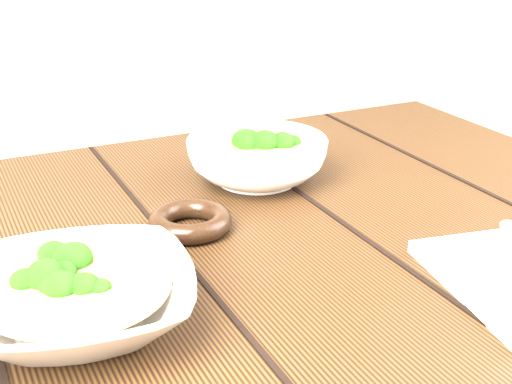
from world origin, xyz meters
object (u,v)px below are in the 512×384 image
at_px(trivet, 190,221).
at_px(soup_bowl_front, 77,299).
at_px(table, 201,344).
at_px(soup_bowl_back, 257,158).

bearing_deg(trivet, soup_bowl_front, -138.24).
bearing_deg(table, soup_bowl_back, 46.91).
bearing_deg(soup_bowl_back, trivet, -141.79).
xyz_separation_m(soup_bowl_front, soup_bowl_back, (0.30, 0.25, 0.00)).
relative_size(table, soup_bowl_back, 5.74).
bearing_deg(soup_bowl_front, table, 31.71).
bearing_deg(soup_bowl_back, table, -133.09).
distance_m(table, trivet, 0.14).
height_order(table, soup_bowl_front, soup_bowl_front).
distance_m(table, soup_bowl_front, 0.23).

